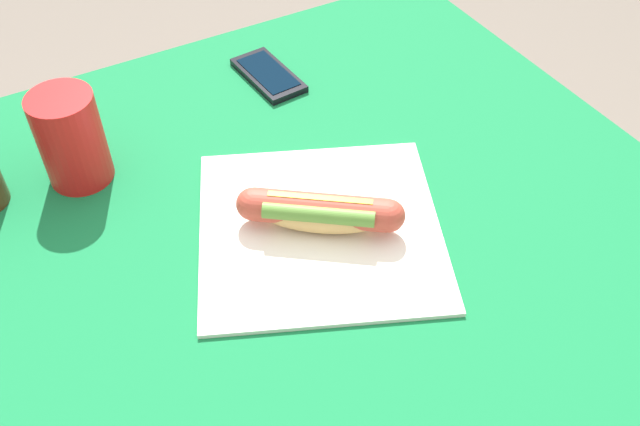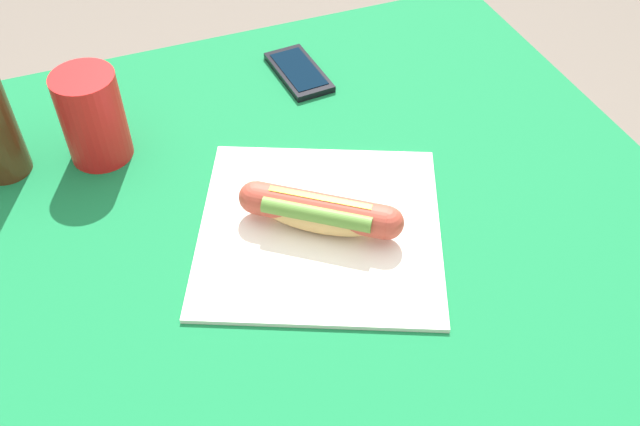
% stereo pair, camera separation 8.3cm
% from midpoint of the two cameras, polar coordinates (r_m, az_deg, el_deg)
% --- Properties ---
extents(dining_table, '(1.04, 0.84, 0.73)m').
position_cam_midpoint_polar(dining_table, '(0.97, -1.63, -6.46)').
color(dining_table, brown).
rests_on(dining_table, ground).
extents(paper_wrapper, '(0.38, 0.38, 0.01)m').
position_cam_midpoint_polar(paper_wrapper, '(0.85, 2.79, -1.41)').
color(paper_wrapper, silver).
rests_on(paper_wrapper, dining_table).
extents(hot_dog, '(0.17, 0.13, 0.05)m').
position_cam_midpoint_polar(hot_dog, '(0.83, 2.85, -0.03)').
color(hot_dog, tan).
rests_on(hot_dog, paper_wrapper).
extents(cell_phone, '(0.07, 0.13, 0.01)m').
position_cam_midpoint_polar(cell_phone, '(1.09, 0.49, 11.20)').
color(cell_phone, black).
rests_on(cell_phone, dining_table).
extents(drinking_cup, '(0.08, 0.08, 0.12)m').
position_cam_midpoint_polar(drinking_cup, '(0.94, -15.46, 7.35)').
color(drinking_cup, red).
rests_on(drinking_cup, dining_table).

